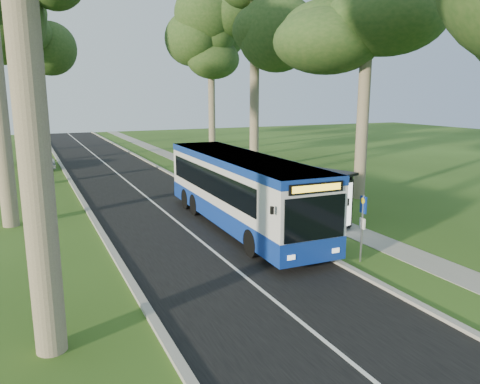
# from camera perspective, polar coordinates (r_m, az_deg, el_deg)

# --- Properties ---
(ground) EXTENTS (120.00, 120.00, 0.00)m
(ground) POSITION_cam_1_polar(r_m,az_deg,el_deg) (18.69, 7.84, -6.51)
(ground) COLOR #2D4A17
(ground) RESTS_ON ground
(road) EXTENTS (7.00, 100.00, 0.02)m
(road) POSITION_cam_1_polar(r_m,az_deg,el_deg) (26.28, -10.65, -1.17)
(road) COLOR black
(road) RESTS_ON ground
(kerb_east) EXTENTS (0.25, 100.00, 0.12)m
(kerb_east) POSITION_cam_1_polar(r_m,az_deg,el_deg) (27.31, -3.54, -0.38)
(kerb_east) COLOR #9E9B93
(kerb_east) RESTS_ON ground
(kerb_west) EXTENTS (0.25, 100.00, 0.12)m
(kerb_west) POSITION_cam_1_polar(r_m,az_deg,el_deg) (25.67, -18.24, -1.77)
(kerb_west) COLOR #9E9B93
(kerb_west) RESTS_ON ground
(centre_line) EXTENTS (0.12, 100.00, 0.00)m
(centre_line) POSITION_cam_1_polar(r_m,az_deg,el_deg) (26.28, -10.66, -1.14)
(centre_line) COLOR white
(centre_line) RESTS_ON road
(footpath) EXTENTS (1.50, 100.00, 0.02)m
(footpath) POSITION_cam_1_polar(r_m,az_deg,el_deg) (28.52, 2.08, 0.06)
(footpath) COLOR gray
(footpath) RESTS_ON ground
(bus) EXTENTS (2.81, 12.23, 3.23)m
(bus) POSITION_cam_1_polar(r_m,az_deg,el_deg) (20.60, -0.01, 0.16)
(bus) COLOR silver
(bus) RESTS_ON ground
(bus_stop_sign) EXTENTS (0.09, 0.34, 2.42)m
(bus_stop_sign) POSITION_cam_1_polar(r_m,az_deg,el_deg) (16.96, 14.71, -3.37)
(bus_stop_sign) COLOR gray
(bus_stop_sign) RESTS_ON ground
(bus_shelter) EXTENTS (2.43, 3.29, 2.53)m
(bus_shelter) POSITION_cam_1_polar(r_m,az_deg,el_deg) (20.87, 10.62, 0.41)
(bus_shelter) COLOR black
(bus_shelter) RESTS_ON ground
(litter_bin) EXTENTS (0.56, 0.56, 0.97)m
(litter_bin) POSITION_cam_1_polar(r_m,az_deg,el_deg) (24.80, 1.27, -0.60)
(litter_bin) COLOR black
(litter_bin) RESTS_ON ground
(car_white) EXTENTS (1.74, 4.08, 1.38)m
(car_white) POSITION_cam_1_polar(r_m,az_deg,el_deg) (40.83, -23.93, 3.62)
(car_white) COLOR silver
(car_white) RESTS_ON ground
(car_silver) EXTENTS (2.26, 4.58, 1.44)m
(car_silver) POSITION_cam_1_polar(r_m,az_deg,el_deg) (40.26, -23.34, 3.62)
(car_silver) COLOR #9B9DA2
(car_silver) RESTS_ON ground
(tree_west_c) EXTENTS (5.20, 5.20, 12.74)m
(tree_west_c) POSITION_cam_1_polar(r_m,az_deg,el_deg) (33.05, -24.74, 17.12)
(tree_west_c) COLOR #7A6B56
(tree_west_c) RESTS_ON ground
(tree_west_e) EXTENTS (5.20, 5.20, 16.00)m
(tree_west_e) POSITION_cam_1_polar(r_m,az_deg,el_deg) (53.20, -24.68, 17.36)
(tree_west_e) COLOR #7A6B56
(tree_west_e) RESTS_ON ground
(tree_east_b) EXTENTS (5.20, 5.20, 14.41)m
(tree_east_b) POSITION_cam_1_polar(r_m,az_deg,el_deg) (27.45, 15.46, 21.61)
(tree_east_b) COLOR #7A6B56
(tree_east_b) RESTS_ON ground
(tree_east_c) EXTENTS (5.20, 5.20, 17.09)m
(tree_east_c) POSITION_cam_1_polar(r_m,az_deg,el_deg) (37.38, 1.84, 22.37)
(tree_east_c) COLOR #7A6B56
(tree_east_c) RESTS_ON ground
(tree_east_d) EXTENTS (5.20, 5.20, 15.58)m
(tree_east_d) POSITION_cam_1_polar(r_m,az_deg,el_deg) (48.55, -3.57, 18.62)
(tree_east_d) COLOR #7A6B56
(tree_east_d) RESTS_ON ground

